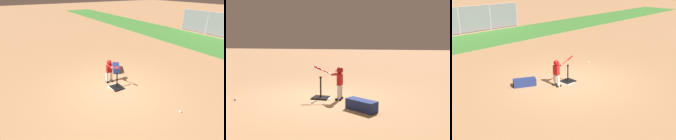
% 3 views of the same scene
% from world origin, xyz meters
% --- Properties ---
extents(ground_plane, '(90.00, 90.00, 0.00)m').
position_xyz_m(ground_plane, '(0.00, 0.00, 0.00)').
color(ground_plane, '#AD7F56').
extents(grass_outfield_strip, '(56.00, 4.50, 0.02)m').
position_xyz_m(grass_outfield_strip, '(0.00, 9.36, 0.01)').
color(grass_outfield_strip, '#3D7F33').
rests_on(grass_outfield_strip, ground_plane).
extents(home_plate, '(0.50, 0.50, 0.02)m').
position_xyz_m(home_plate, '(-0.16, 0.14, 0.01)').
color(home_plate, white).
rests_on(home_plate, ground_plane).
extents(batting_tee, '(0.51, 0.46, 0.69)m').
position_xyz_m(batting_tee, '(-0.07, 0.18, 0.08)').
color(batting_tee, black).
rests_on(batting_tee, ground_plane).
extents(batter_child, '(0.95, 0.32, 1.04)m').
position_xyz_m(batter_child, '(-0.66, 0.18, 0.64)').
color(batter_child, silver).
rests_on(batter_child, ground_plane).
extents(baseball, '(0.07, 0.07, 0.07)m').
position_xyz_m(baseball, '(2.35, 1.11, 0.04)').
color(baseball, white).
rests_on(baseball, ground_plane).
extents(equipment_bag, '(0.89, 0.68, 0.28)m').
position_xyz_m(equipment_bag, '(-1.50, 1.07, 0.14)').
color(equipment_bag, navy).
rests_on(equipment_bag, ground_plane).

